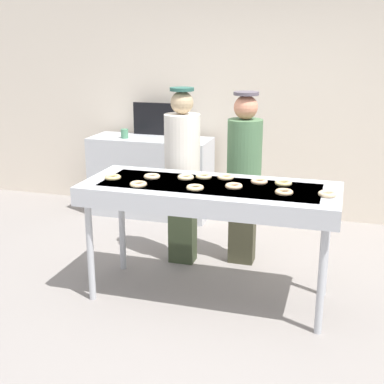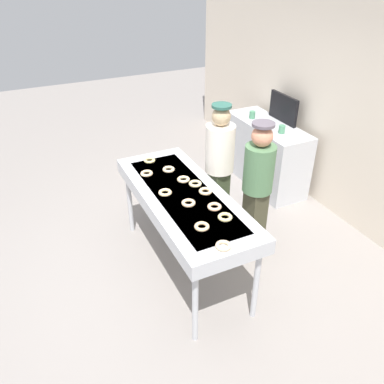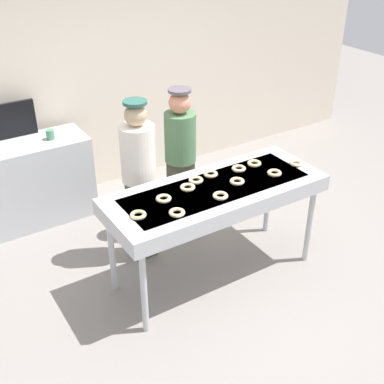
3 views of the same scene
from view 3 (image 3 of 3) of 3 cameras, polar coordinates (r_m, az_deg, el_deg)
The scene contains 20 objects.
ground_plane at distance 5.06m, azimuth 2.46°, elevation -9.16°, with size 16.00×16.00×0.00m, color gray.
back_wall at distance 6.21m, azimuth -10.06°, elevation 14.71°, with size 8.00×0.12×3.19m, color beige.
fryer_conveyor at distance 4.54m, azimuth 2.71°, elevation -0.34°, with size 2.04×0.79×0.98m.
plain_donut_0 at distance 4.57m, azimuth 0.44°, elevation 1.36°, with size 0.13×0.13×0.03m, color beige.
plain_donut_1 at distance 4.91m, azimuth 7.07°, elevation 3.24°, with size 0.13×0.13×0.03m, color #E7D488.
plain_donut_2 at distance 4.30m, azimuth -3.24°, elevation -0.75°, with size 0.13×0.13×0.03m, color beige.
plain_donut_3 at distance 4.57m, azimuth 5.13°, elevation 1.21°, with size 0.13×0.13×0.03m, color #F5C793.
plain_donut_4 at distance 4.98m, azimuth 11.74°, elevation 3.22°, with size 0.13×0.13×0.03m, color beige.
plain_donut_5 at distance 4.68m, azimuth 2.13°, elevation 2.06°, with size 0.13×0.13×0.03m, color #F9D093.
plain_donut_6 at distance 4.76m, azimuth 9.32°, elevation 2.15°, with size 0.13×0.13×0.03m, color #EEC28C.
plain_donut_7 at distance 4.10m, azimuth -1.72°, elevation -2.35°, with size 0.13×0.13×0.03m, color beige.
plain_donut_8 at distance 4.09m, azimuth -6.11°, elevation -2.60°, with size 0.13×0.13×0.03m, color #E8CE83.
plain_donut_9 at distance 4.80m, azimuth 5.32°, elevation 2.67°, with size 0.13×0.13×0.03m, color #F5C291.
plain_donut_10 at distance 4.46m, azimuth -0.50°, elevation 0.53°, with size 0.13×0.13×0.03m, color beige.
plain_donut_11 at distance 4.34m, azimuth 3.24°, elevation -0.43°, with size 0.13×0.13×0.03m, color beige.
worker_baker at distance 4.82m, azimuth -6.02°, elevation 2.09°, with size 0.33×0.33×1.68m.
worker_assistant at distance 5.19m, azimuth -1.32°, elevation 4.08°, with size 0.32×0.32×1.64m.
prep_counter at distance 5.87m, azimuth -18.43°, elevation 0.82°, with size 1.46×0.56×0.96m, color #B7BABF.
paper_cup_0 at distance 5.69m, azimuth -15.77°, elevation 6.28°, with size 0.09×0.09×0.11m, color #4C8C66.
menu_display at distance 5.80m, azimuth -20.13°, elevation 7.57°, with size 0.59×0.04×0.39m, color black.
Camera 3 is at (-2.28, -3.19, 3.20)m, focal length 47.08 mm.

